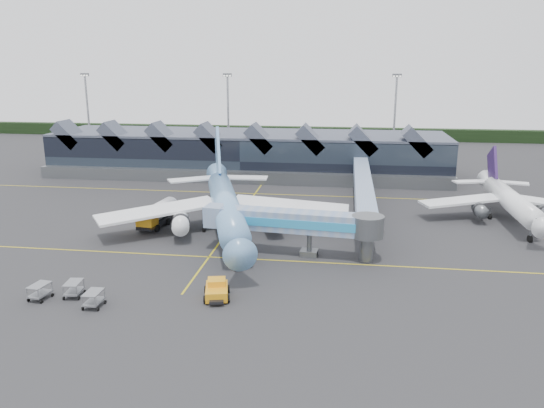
# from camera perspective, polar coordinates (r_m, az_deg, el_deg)

# --- Properties ---
(ground) EXTENTS (260.00, 260.00, 0.00)m
(ground) POSITION_cam_1_polar(r_m,az_deg,el_deg) (78.45, -5.32, -3.67)
(ground) COLOR #272629
(ground) RESTS_ON ground
(taxi_stripes) EXTENTS (120.00, 60.00, 0.01)m
(taxi_stripes) POSITION_cam_1_polar(r_m,az_deg,el_deg) (87.76, -3.83, -1.63)
(taxi_stripes) COLOR gold
(taxi_stripes) RESTS_ON ground
(tree_line_far) EXTENTS (260.00, 4.00, 4.00)m
(tree_line_far) POSITION_cam_1_polar(r_m,az_deg,el_deg) (184.61, 2.52, 7.68)
(tree_line_far) COLOR black
(tree_line_far) RESTS_ON ground
(terminal) EXTENTS (90.00, 22.25, 12.52)m
(terminal) POSITION_cam_1_polar(r_m,az_deg,el_deg) (123.43, -2.65, 5.50)
(terminal) COLOR black
(terminal) RESTS_ON ground
(light_masts) EXTENTS (132.40, 42.56, 22.45)m
(light_masts) POSITION_cam_1_polar(r_m,az_deg,el_deg) (135.76, 9.57, 9.40)
(light_masts) COLOR #989BA1
(light_masts) RESTS_ON ground
(main_airliner) EXTENTS (37.46, 44.07, 14.46)m
(main_airliner) POSITION_cam_1_polar(r_m,az_deg,el_deg) (81.08, -5.06, 0.08)
(main_airliner) COLOR #6598CC
(main_airliner) RESTS_ON ground
(regional_jet) EXTENTS (28.92, 31.37, 10.81)m
(regional_jet) POSITION_cam_1_polar(r_m,az_deg,el_deg) (94.96, 24.10, 0.50)
(regional_jet) COLOR white
(regional_jet) RESTS_ON ground
(jet_bridge) EXTENTS (24.01, 5.91, 6.20)m
(jet_bridge) POSITION_cam_1_polar(r_m,az_deg,el_deg) (69.93, 3.31, -2.10)
(jet_bridge) COLOR #7290BE
(jet_bridge) RESTS_ON ground
(fuel_truck) EXTENTS (3.99, 10.77, 3.58)m
(fuel_truck) POSITION_cam_1_polar(r_m,az_deg,el_deg) (85.93, -12.05, -0.90)
(fuel_truck) COLOR black
(fuel_truck) RESTS_ON ground
(pushback_tug) EXTENTS (3.48, 4.72, 1.93)m
(pushback_tug) POSITION_cam_1_polar(r_m,az_deg,el_deg) (58.92, -5.97, -9.20)
(pushback_tug) COLOR orange
(pushback_tug) RESTS_ON ground
(baggage_carts) EXTENTS (8.48, 4.69, 1.71)m
(baggage_carts) POSITION_cam_1_polar(r_m,az_deg,el_deg) (61.84, -21.00, -8.88)
(baggage_carts) COLOR gray
(baggage_carts) RESTS_ON ground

